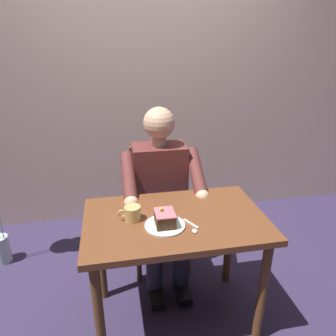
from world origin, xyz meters
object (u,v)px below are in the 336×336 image
at_px(dining_table, 175,233).
at_px(seated_person, 162,194).
at_px(cake_slice, 165,218).
at_px(dessert_spoon, 193,227).
at_px(chair, 158,201).
at_px(coffee_cup, 132,213).

distance_m(dining_table, seated_person, 0.45).
relative_size(cake_slice, dessert_spoon, 0.86).
relative_size(seated_person, dessert_spoon, 8.68).
height_order(chair, coffee_cup, chair).
xyz_separation_m(dining_table, cake_slice, (0.07, 0.07, 0.15)).
xyz_separation_m(chair, cake_slice, (0.07, 0.69, 0.28)).
bearing_deg(dessert_spoon, chair, -84.83).
bearing_deg(chair, dessert_spoon, 95.17).
height_order(seated_person, cake_slice, seated_person).
bearing_deg(dining_table, dessert_spoon, 119.55).
bearing_deg(cake_slice, coffee_cup, -30.84).
xyz_separation_m(coffee_cup, dessert_spoon, (-0.29, 0.14, -0.04)).
distance_m(chair, dessert_spoon, 0.78).
bearing_deg(cake_slice, dining_table, -133.71).
height_order(chair, dessert_spoon, chair).
distance_m(dining_table, coffee_cup, 0.27).
height_order(cake_slice, dessert_spoon, cake_slice).
height_order(dining_table, coffee_cup, coffee_cup).
relative_size(chair, seated_person, 0.73).
distance_m(coffee_cup, dessert_spoon, 0.33).
height_order(chair, seated_person, seated_person).
xyz_separation_m(cake_slice, coffee_cup, (0.16, -0.09, -0.01)).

